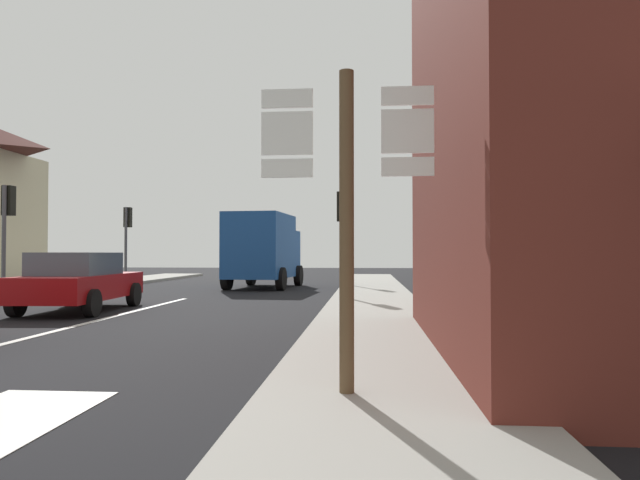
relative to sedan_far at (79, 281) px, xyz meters
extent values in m
plane|color=black|center=(1.39, 2.01, -0.76)|extent=(80.00, 80.00, 0.00)
cube|color=gray|center=(7.37, 0.01, -0.69)|extent=(2.52, 44.00, 0.14)
cube|color=silver|center=(1.39, -1.99, -0.75)|extent=(0.16, 12.00, 0.01)
cube|color=maroon|center=(0.00, 0.07, -0.14)|extent=(2.00, 4.30, 0.60)
cube|color=#47515B|center=(0.01, -0.18, 0.43)|extent=(1.67, 2.19, 0.55)
cylinder|color=black|center=(-0.96, 1.36, -0.44)|extent=(0.26, 0.65, 0.64)
cylinder|color=black|center=(0.79, 1.47, -0.44)|extent=(0.26, 0.65, 0.64)
cylinder|color=black|center=(-0.80, -1.33, -0.44)|extent=(0.26, 0.65, 0.64)
cylinder|color=black|center=(0.95, -1.23, -0.44)|extent=(0.26, 0.65, 0.64)
cube|color=#19478C|center=(2.83, 9.24, 0.99)|extent=(2.49, 3.86, 2.60)
cube|color=#19478C|center=(3.02, 11.73, 0.69)|extent=(2.19, 1.46, 2.00)
cube|color=#47515B|center=(3.03, 11.78, 1.49)|extent=(1.76, 0.24, 0.70)
cylinder|color=black|center=(1.92, 11.77, -0.31)|extent=(0.35, 0.92, 0.90)
cylinder|color=black|center=(4.12, 11.59, -0.31)|extent=(0.35, 0.92, 0.90)
cylinder|color=black|center=(1.65, 8.38, -0.31)|extent=(0.35, 0.92, 0.90)
cylinder|color=black|center=(3.85, 8.21, -0.31)|extent=(0.35, 0.92, 0.90)
cylinder|color=brown|center=(6.98, -8.24, 0.84)|extent=(0.14, 0.14, 3.20)
cube|color=white|center=(6.40, -8.19, 2.20)|extent=(0.50, 0.03, 0.18)
cube|color=black|center=(6.40, -8.17, 2.20)|extent=(0.43, 0.01, 0.13)
cube|color=white|center=(6.40, -8.19, 1.86)|extent=(0.50, 0.03, 0.42)
cube|color=black|center=(6.40, -8.17, 1.86)|extent=(0.43, 0.01, 0.32)
cube|color=white|center=(6.40, -8.19, 1.52)|extent=(0.50, 0.03, 0.18)
cube|color=black|center=(6.40, -8.17, 1.52)|extent=(0.43, 0.01, 0.13)
cube|color=white|center=(7.56, -8.19, 2.20)|extent=(0.50, 0.03, 0.18)
cube|color=black|center=(7.56, -8.17, 2.20)|extent=(0.43, 0.01, 0.13)
cube|color=white|center=(7.56, -8.19, 1.86)|extent=(0.50, 0.03, 0.42)
cube|color=black|center=(7.56, -8.17, 1.86)|extent=(0.43, 0.01, 0.32)
cube|color=white|center=(7.56, -8.19, 1.52)|extent=(0.50, 0.03, 0.18)
cube|color=black|center=(7.56, -8.17, 1.52)|extent=(0.43, 0.01, 0.13)
cylinder|color=#47474C|center=(-3.63, 10.99, 1.00)|extent=(0.12, 0.12, 3.53)
cube|color=black|center=(-3.63, 11.19, 2.32)|extent=(0.30, 0.28, 0.90)
sphere|color=#360303|center=(-3.63, 11.33, 2.59)|extent=(0.18, 0.18, 0.18)
sphere|color=orange|center=(-3.63, 11.33, 2.31)|extent=(0.18, 0.18, 0.18)
sphere|color=black|center=(-3.63, 11.33, 2.03)|extent=(0.18, 0.18, 0.18)
cylinder|color=#47474C|center=(6.41, 9.70, 1.09)|extent=(0.12, 0.12, 3.69)
cube|color=black|center=(6.41, 9.90, 2.48)|extent=(0.30, 0.28, 0.90)
sphere|color=#360303|center=(6.41, 10.04, 2.75)|extent=(0.18, 0.18, 0.18)
sphere|color=orange|center=(6.41, 10.04, 2.47)|extent=(0.18, 0.18, 0.18)
sphere|color=black|center=(6.41, 10.04, 2.19)|extent=(0.18, 0.18, 0.18)
cylinder|color=#47474C|center=(-3.63, 2.42, 0.99)|extent=(0.12, 0.12, 3.49)
cube|color=black|center=(-3.63, 2.62, 2.28)|extent=(0.30, 0.28, 0.90)
sphere|color=#360303|center=(-3.63, 2.76, 2.55)|extent=(0.18, 0.18, 0.18)
sphere|color=orange|center=(-3.63, 2.76, 2.27)|extent=(0.18, 0.18, 0.18)
sphere|color=black|center=(-3.63, 2.76, 1.99)|extent=(0.18, 0.18, 0.18)
cylinder|color=#47474C|center=(6.41, 3.38, 0.90)|extent=(0.12, 0.12, 3.32)
cube|color=black|center=(6.41, 3.58, 2.11)|extent=(0.30, 0.28, 0.90)
sphere|color=#360303|center=(6.41, 3.72, 2.38)|extent=(0.18, 0.18, 0.18)
sphere|color=orange|center=(6.41, 3.72, 2.10)|extent=(0.18, 0.18, 0.18)
sphere|color=black|center=(6.41, 3.72, 1.82)|extent=(0.18, 0.18, 0.18)
camera|label=1|loc=(7.17, -13.62, 0.70)|focal=31.80mm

